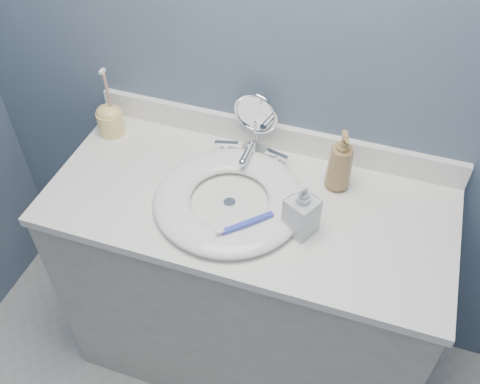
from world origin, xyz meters
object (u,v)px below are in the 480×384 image
at_px(soap_bottle_clear, 302,208).
at_px(toothbrush_holder, 110,119).
at_px(makeup_mirror, 256,120).
at_px(soap_bottle_amber, 341,161).

bearing_deg(soap_bottle_clear, toothbrush_holder, -169.51).
bearing_deg(toothbrush_holder, makeup_mirror, 8.45).
distance_m(soap_bottle_clear, toothbrush_holder, 0.75).
height_order(soap_bottle_clear, toothbrush_holder, toothbrush_holder).
bearing_deg(toothbrush_holder, soap_bottle_amber, -0.82).
distance_m(makeup_mirror, soap_bottle_amber, 0.30).
xyz_separation_m(makeup_mirror, soap_bottle_amber, (0.29, -0.08, -0.02)).
distance_m(soap_bottle_amber, soap_bottle_clear, 0.22).
relative_size(soap_bottle_amber, toothbrush_holder, 0.81).
xyz_separation_m(soap_bottle_amber, soap_bottle_clear, (-0.06, -0.21, -0.01)).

